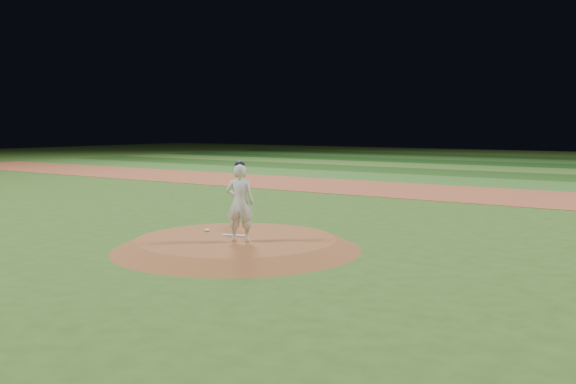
{
  "coord_description": "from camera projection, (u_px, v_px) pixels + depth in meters",
  "views": [
    {
      "loc": [
        8.9,
        -10.87,
        2.74
      ],
      "look_at": [
        0.0,
        2.0,
        1.1
      ],
      "focal_mm": 40.0,
      "sensor_mm": 36.0,
      "label": 1
    }
  ],
  "objects": [
    {
      "name": "outfield_stripe_0",
      "position": [
        499.0,
        183.0,
        30.16
      ],
      "size": [
        70.0,
        5.0,
        0.02
      ],
      "primitive_type": "cube",
      "color": "#356C27",
      "rests_on": "ground"
    },
    {
      "name": "outfield_stripe_1",
      "position": [
        527.0,
        176.0,
        34.25
      ],
      "size": [
        70.0,
        5.0,
        0.02
      ],
      "primitive_type": "cube",
      "color": "#204917",
      "rests_on": "ground"
    },
    {
      "name": "rosin_bag",
      "position": [
        207.0,
        230.0,
        15.04
      ],
      "size": [
        0.12,
        0.12,
        0.06
      ],
      "primitive_type": "ellipsoid",
      "color": "white",
      "rests_on": "pitchers_mound"
    },
    {
      "name": "pitching_rubber",
      "position": [
        234.0,
        235.0,
        14.43
      ],
      "size": [
        0.56,
        0.3,
        0.03
      ],
      "primitive_type": "cube",
      "rotation": [
        0.0,
        0.0,
        0.32
      ],
      "color": "silver",
      "rests_on": "pitchers_mound"
    },
    {
      "name": "outfield_stripe_3",
      "position": [
        567.0,
        166.0,
        42.43
      ],
      "size": [
        70.0,
        5.0,
        0.02
      ],
      "primitive_type": "cube",
      "color": "#1A4516",
      "rests_on": "ground"
    },
    {
      "name": "pitchers_mound",
      "position": [
        237.0,
        243.0,
        14.2
      ],
      "size": [
        5.5,
        5.5,
        0.25
      ],
      "primitive_type": "cone",
      "color": "brown",
      "rests_on": "ground"
    },
    {
      "name": "outfield_stripe_2",
      "position": [
        549.0,
        171.0,
        38.34
      ],
      "size": [
        70.0,
        5.0,
        0.02
      ],
      "primitive_type": "cube",
      "color": "#417229",
      "rests_on": "ground"
    },
    {
      "name": "ground",
      "position": [
        237.0,
        249.0,
        14.21
      ],
      "size": [
        120.0,
        120.0,
        0.0
      ],
      "primitive_type": "plane",
      "color": "#325C1D",
      "rests_on": "ground"
    },
    {
      "name": "infield_dirt_band",
      "position": [
        458.0,
        193.0,
        25.66
      ],
      "size": [
        70.0,
        6.0,
        0.02
      ],
      "primitive_type": "cube",
      "color": "#A05031",
      "rests_on": "ground"
    },
    {
      "name": "pitcher_on_mound",
      "position": [
        240.0,
        202.0,
        13.68
      ],
      "size": [
        0.72,
        0.61,
        1.72
      ],
      "color": "silver",
      "rests_on": "pitchers_mound"
    }
  ]
}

